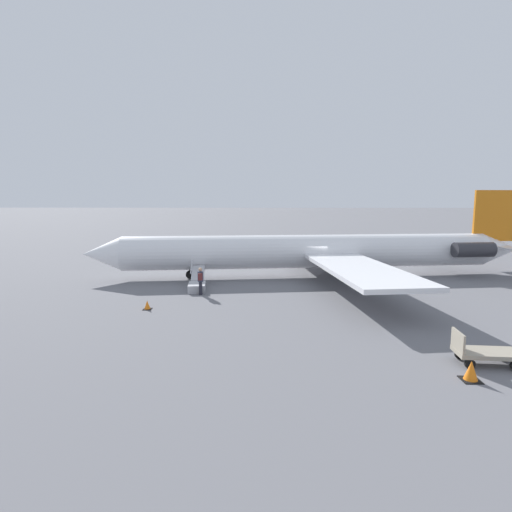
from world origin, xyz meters
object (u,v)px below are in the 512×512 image
at_px(boarding_stairs, 197,284).
at_px(luggage_cart, 484,352).
at_px(airplane_main, 322,251).
at_px(passenger, 200,279).

height_order(boarding_stairs, luggage_cart, boarding_stairs).
xyz_separation_m(airplane_main, luggage_cart, (-3.64, 17.03, -1.55)).
relative_size(boarding_stairs, luggage_cart, 1.82).
distance_m(airplane_main, boarding_stairs, 10.42).
bearing_deg(airplane_main, luggage_cart, 94.56).
relative_size(boarding_stairs, passenger, 2.36).
distance_m(boarding_stairs, luggage_cart, 17.40).
bearing_deg(luggage_cart, airplane_main, -74.30).
bearing_deg(boarding_stairs, airplane_main, -68.17).
bearing_deg(boarding_stairs, passenger, -169.34).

